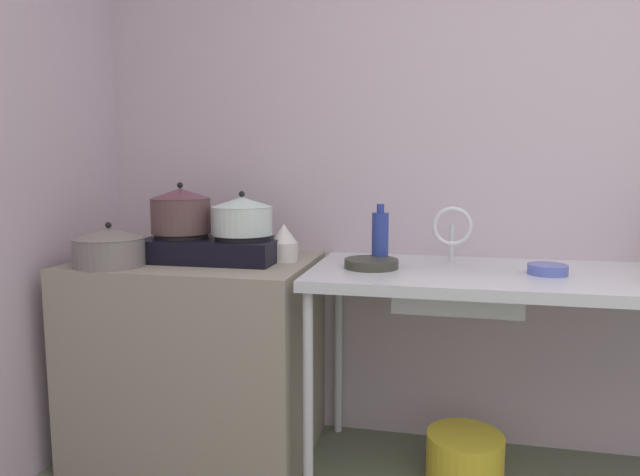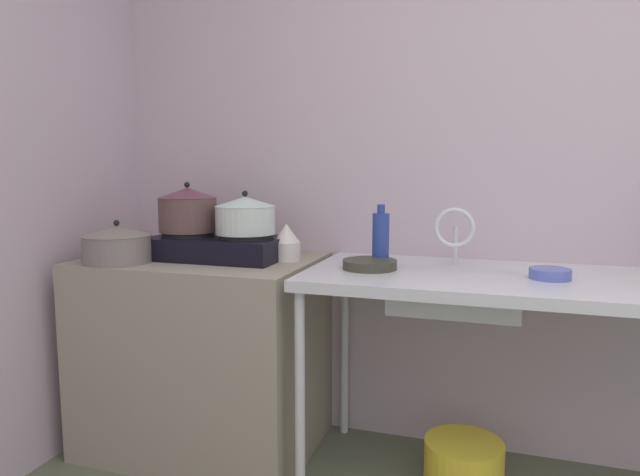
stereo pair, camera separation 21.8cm
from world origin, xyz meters
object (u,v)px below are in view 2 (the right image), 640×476
at_px(sink_basin, 455,292).
at_px(bottle_by_sink, 381,239).
at_px(bucket_on_floor, 463,467).
at_px(pot_beside_stove, 117,244).
at_px(faucet, 455,230).
at_px(pot_on_left_burner, 188,209).
at_px(pot_on_right_burner, 245,215).
at_px(small_bowl_on_drainboard, 550,274).
at_px(percolator, 287,243).
at_px(stove, 217,247).
at_px(frying_pan, 370,264).

xyz_separation_m(sink_basin, bottle_by_sink, (-0.29, 0.08, 0.17)).
bearing_deg(bucket_on_floor, sink_basin, 161.01).
relative_size(pot_beside_stove, faucet, 1.19).
relative_size(pot_on_left_burner, pot_on_right_burner, 1.00).
relative_size(faucet, bottle_by_sink, 0.96).
distance_m(sink_basin, bottle_by_sink, 0.35).
height_order(pot_on_right_burner, sink_basin, pot_on_right_burner).
relative_size(pot_on_right_burner, faucet, 1.07).
xyz_separation_m(faucet, bucket_on_floor, (0.07, -0.14, -0.87)).
bearing_deg(pot_on_right_burner, small_bowl_on_drainboard, -0.98).
distance_m(percolator, faucet, 0.67).
bearing_deg(pot_on_right_burner, bottle_by_sink, 6.11).
distance_m(stove, faucet, 0.96).
xyz_separation_m(pot_beside_stove, faucet, (1.29, 0.31, 0.07)).
relative_size(pot_beside_stove, bottle_by_sink, 1.15).
bearing_deg(stove, pot_on_left_burner, 180.00).
relative_size(stove, sink_basin, 1.23).
distance_m(stove, bottle_by_sink, 0.68).
height_order(stove, pot_on_left_burner, pot_on_left_burner).
bearing_deg(frying_pan, stove, 177.62).
bearing_deg(sink_basin, small_bowl_on_drainboard, -0.35).
distance_m(small_bowl_on_drainboard, bottle_by_sink, 0.62).
xyz_separation_m(small_bowl_on_drainboard, bucket_on_floor, (-0.26, -0.02, -0.74)).
xyz_separation_m(pot_on_left_burner, frying_pan, (0.79, -0.03, -0.19)).
height_order(pot_on_left_burner, bottle_by_sink, pot_on_left_burner).
bearing_deg(faucet, bottle_by_sink, -170.05).
bearing_deg(small_bowl_on_drainboard, bucket_on_floor, -176.60).
height_order(pot_on_right_burner, faucet, pot_on_right_burner).
bearing_deg(small_bowl_on_drainboard, bottle_by_sink, 172.65).
bearing_deg(pot_on_left_burner, bottle_by_sink, 4.12).
bearing_deg(pot_beside_stove, frying_pan, 9.81).
height_order(frying_pan, bottle_by_sink, bottle_by_sink).
bearing_deg(faucet, bucket_on_floor, -63.94).
bearing_deg(pot_beside_stove, pot_on_right_burner, 22.98).
xyz_separation_m(faucet, small_bowl_on_drainboard, (0.33, -0.13, -0.12)).
bearing_deg(percolator, small_bowl_on_drainboard, -4.30).
bearing_deg(pot_beside_stove, bucket_on_floor, 6.86).
height_order(pot_on_left_burner, pot_beside_stove, pot_on_left_burner).
distance_m(frying_pan, bucket_on_floor, 0.83).
height_order(bottle_by_sink, bucket_on_floor, bottle_by_sink).
distance_m(stove, bucket_on_floor, 1.28).
bearing_deg(stove, percolator, 10.78).
relative_size(pot_on_left_burner, bottle_by_sink, 1.03).
bearing_deg(frying_pan, small_bowl_on_drainboard, 0.69).
distance_m(faucet, bottle_by_sink, 0.28).
distance_m(sink_basin, frying_pan, 0.33).
bearing_deg(pot_on_left_burner, sink_basin, -0.93).
height_order(small_bowl_on_drainboard, bottle_by_sink, bottle_by_sink).
bearing_deg(percolator, pot_on_right_burner, -160.64).
height_order(pot_on_left_burner, bucket_on_floor, pot_on_left_burner).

